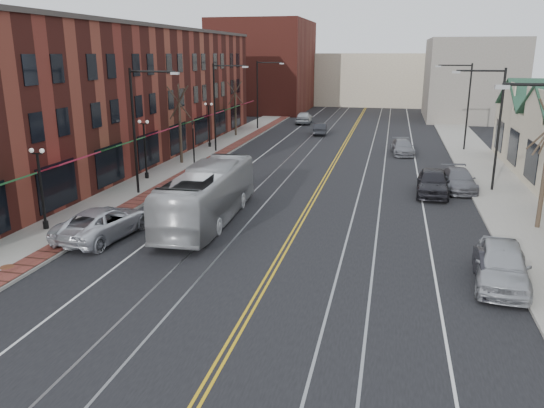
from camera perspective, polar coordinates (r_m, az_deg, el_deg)
The scene contains 29 objects.
ground at distance 18.27m, azimuth -3.86°, elevation -13.79°, with size 160.00×160.00×0.00m, color black.
sidewalk_left at distance 39.94m, azimuth -12.25°, elevation 2.58°, with size 4.00×120.00×0.15m, color gray.
sidewalk_right at distance 37.03m, azimuth 23.79°, elevation 0.53°, with size 4.00×120.00×0.15m, color gray.
building_left at distance 48.49m, azimuth -16.79°, elevation 11.08°, with size 10.00×50.00×11.00m, color maroon.
backdrop_left at distance 87.67m, azimuth -0.87°, elevation 14.59°, with size 14.00×18.00×14.00m, color maroon.
backdrop_mid at distance 100.38m, azimuth 10.39°, elevation 13.09°, with size 22.00×14.00×9.00m, color #B8A58E.
backdrop_right at distance 80.91m, azimuth 20.62°, elevation 12.44°, with size 12.00×16.00×11.00m, color slate.
streetlight_l_1 at distance 35.14m, azimuth -14.04°, elevation 8.89°, with size 3.33×0.25×8.00m.
streetlight_l_2 at distance 49.88m, azimuth -5.72°, elevation 11.23°, with size 3.33×0.25×8.00m.
streetlight_l_3 at distance 65.22m, azimuth -1.20°, elevation 12.40°, with size 3.33×0.25×8.00m.
streetlight_r_1 at distance 37.93m, azimuth 22.67°, elevation 8.64°, with size 3.33×0.25×8.00m.
streetlight_r_2 at distance 53.70m, azimuth 19.94°, elevation 10.71°, with size 3.33×0.25×8.00m.
lamppost_l_1 at distance 29.82m, azimuth -23.54°, elevation 1.31°, with size 0.84×0.28×4.27m.
lamppost_l_2 at distance 39.86m, azimuth -13.48°, elevation 5.61°, with size 0.84×0.28×4.27m.
lamppost_l_3 at distance 52.63m, azimuth -6.78°, elevation 8.35°, with size 0.84×0.28×4.27m.
tree_left_near at distance 44.95m, azimuth -9.88°, elevation 8.63°, with size 1.78×1.37×6.48m.
tree_left_far at distance 59.97m, azimuth -3.97°, elevation 10.37°, with size 1.66×1.28×6.02m.
manhole_mid at distance 25.71m, azimuth -26.61°, elevation -6.07°, with size 0.60×0.60×0.02m, color #592D19.
manhole_far at distance 29.46m, azimuth -20.58°, elevation -2.69°, with size 0.60×0.60×0.02m, color #592D19.
traffic_signal at distance 42.57m, azimuth -8.45°, elevation 6.71°, with size 0.18×0.15×3.80m.
transit_bus at distance 29.34m, azimuth -6.90°, elevation 0.99°, with size 2.59×11.07×3.08m, color #B3B4B6.
parked_suv at distance 28.12m, azimuth -17.68°, elevation -1.92°, with size 2.62×5.68×1.58m, color silver.
parked_car_a at distance 23.33m, azimuth 23.48°, elevation -6.00°, with size 2.03×5.05×1.72m, color #A8AAAF.
parked_car_b at distance 23.10m, azimuth 23.00°, elevation -6.66°, with size 1.43×4.09×1.35m, color black.
parked_car_c at distance 38.34m, azimuth 19.43°, elevation 2.46°, with size 2.00×4.92×1.43m, color slate.
parked_car_d at distance 36.50m, azimuth 16.92°, elevation 2.27°, with size 2.03×5.06×1.72m, color black.
distant_car_left at distance 61.66m, azimuth 5.21°, elevation 8.06°, with size 1.41×4.05×1.33m, color black.
distant_car_right at distance 50.63m, azimuth 13.86°, elevation 5.95°, with size 1.88×4.63×1.34m, color slate.
distant_car_far at distance 71.30m, azimuth 3.48°, elevation 9.28°, with size 1.95×4.84×1.65m, color silver.
Camera 1 is at (4.67, -15.17, 9.05)m, focal length 35.00 mm.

